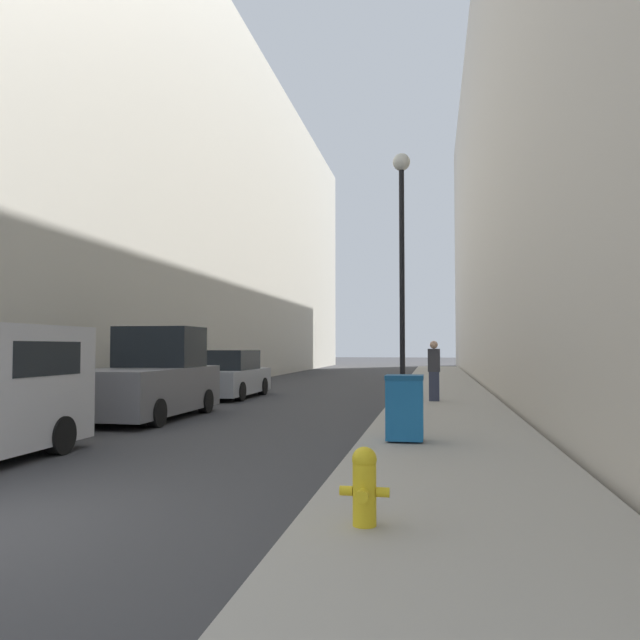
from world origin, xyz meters
TOP-DOWN VIEW (x-y plane):
  - sidewalk_right at (5.24, 18.00)m, footprint 3.28×60.00m
  - building_left_glass at (-10.71, 26.00)m, footprint 12.00×60.00m
  - building_right_stone at (12.98, 26.00)m, footprint 12.00×60.00m
  - fire_hydrant at (4.28, 0.55)m, footprint 0.46×0.34m
  - trash_bin at (4.41, 5.76)m, footprint 0.65×0.62m
  - lamppost at (4.15, 10.25)m, footprint 0.43×0.43m
  - pickup_truck at (-2.23, 9.60)m, footprint 2.28×4.91m
  - parked_sedan_near at (-2.23, 15.99)m, footprint 1.90×4.60m
  - pedestrian_on_sidewalk at (4.91, 14.02)m, footprint 0.37×0.24m

SIDE VIEW (x-z plane):
  - sidewalk_right at x=5.24m, z-range 0.00..0.16m
  - fire_hydrant at x=4.28m, z-range 0.18..0.90m
  - trash_bin at x=4.41m, z-range 0.17..1.32m
  - parked_sedan_near at x=-2.23m, z-range -0.07..1.60m
  - pickup_truck at x=-2.23m, z-range -0.22..2.11m
  - pedestrian_on_sidewalk at x=4.91m, z-range 0.16..1.98m
  - lamppost at x=4.15m, z-range 1.06..7.53m
  - building_left_glass at x=-10.71m, z-range 0.00..18.76m
  - building_right_stone at x=12.98m, z-range 0.00..20.42m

